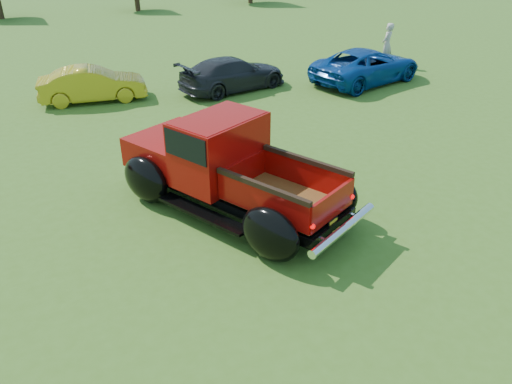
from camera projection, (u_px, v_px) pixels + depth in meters
name	position (u px, v px, depth m)	size (l,w,h in m)	color
ground	(280.00, 227.00, 10.59)	(120.00, 120.00, 0.00)	#395919
pickup_truck	(220.00, 164.00, 11.06)	(4.23, 5.93, 2.07)	black
show_car_yellow	(93.00, 84.00, 17.75)	(1.29, 3.70, 1.22)	#A99216
show_car_grey	(233.00, 74.00, 18.95)	(1.74, 4.27, 1.24)	black
show_car_blue	(367.00, 66.00, 19.80)	(2.23, 4.83, 1.34)	navy
spectator	(387.00, 45.00, 21.97)	(0.68, 0.44, 1.86)	#ADA395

